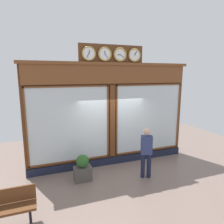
# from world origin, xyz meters

# --- Properties ---
(ground_plane) EXTENTS (14.00, 14.00, 0.00)m
(ground_plane) POSITION_xyz_m (0.00, 2.80, 0.00)
(ground_plane) COLOR #7A665B
(shop_facade) EXTENTS (6.23, 0.42, 4.41)m
(shop_facade) POSITION_xyz_m (-0.00, -0.12, 1.95)
(shop_facade) COLOR #5B3319
(shop_facade) RESTS_ON ground_plane
(pedestrian) EXTENTS (0.42, 0.34, 1.69)m
(pedestrian) POSITION_xyz_m (-0.70, 1.34, 0.93)
(pedestrian) COLOR #191E38
(pedestrian) RESTS_ON ground_plane
(planter_box) EXTENTS (0.56, 0.36, 0.46)m
(planter_box) POSITION_xyz_m (1.31, 0.82, 0.23)
(planter_box) COLOR #4C4742
(planter_box) RESTS_ON ground_plane
(planter_shrub) EXTENTS (0.41, 0.41, 0.41)m
(planter_shrub) POSITION_xyz_m (1.31, 0.82, 0.67)
(planter_shrub) COLOR #285623
(planter_shrub) RESTS_ON planter_box
(street_bench) EXTENTS (1.40, 0.40, 0.87)m
(street_bench) POSITION_xyz_m (3.40, 2.23, 0.52)
(street_bench) COLOR #5B3319
(street_bench) RESTS_ON ground_plane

